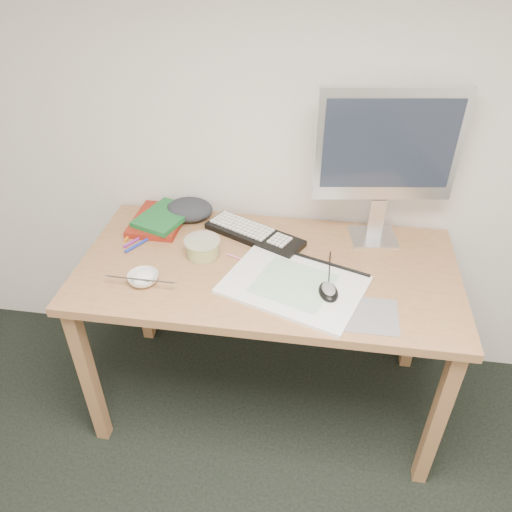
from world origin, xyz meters
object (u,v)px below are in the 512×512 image
Objects in this scene: desk at (267,283)px; sketchpad at (294,285)px; monitor at (387,150)px; rice_bowl at (143,279)px; keyboard at (254,234)px.

desk is 2.99× the size of sketchpad.
monitor is at bearing 32.05° from desk.
sketchpad is 0.78× the size of monitor.
monitor reaches higher than rice_bowl.
rice_bowl is at bearing -161.58° from monitor.
monitor is (0.47, 0.07, 0.37)m from keyboard.
rice_bowl reaches higher than sketchpad.
sketchpad is (0.11, -0.11, 0.09)m from desk.
rice_bowl reaches higher than keyboard.
rice_bowl is (-0.53, -0.06, 0.01)m from sketchpad.
desk is at bearing -156.32° from monitor.
rice_bowl is (-0.34, -0.35, 0.00)m from keyboard.
monitor is 0.98m from rice_bowl.
rice_bowl is at bearing -154.28° from sketchpad.
monitor is (0.29, 0.36, 0.37)m from sketchpad.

